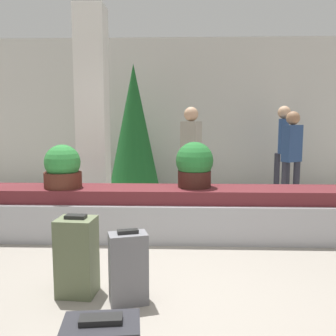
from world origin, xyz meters
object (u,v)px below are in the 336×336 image
suitcase_2 (77,256)px  traveler_1 (292,151)px  traveler_0 (283,142)px  traveler_2 (191,148)px  pillar (93,113)px  suitcase_5 (128,268)px  decorated_tree (134,127)px  potted_plant_1 (194,165)px  potted_plant_0 (63,168)px

suitcase_2 → traveler_1: traveler_1 is taller
traveler_0 → traveler_2: traveler_0 is taller
pillar → traveler_1: size_ratio=1.96×
suitcase_2 → pillar: bearing=104.5°
pillar → traveler_1: 3.36m
suitcase_5 → decorated_tree: decorated_tree is taller
suitcase_5 → traveler_1: (2.30, 3.50, 0.68)m
suitcase_5 → pillar: bearing=91.1°
traveler_1 → decorated_tree: size_ratio=0.64×
potted_plant_1 → traveler_0: bearing=55.4°
suitcase_5 → potted_plant_0: bearing=104.8°
potted_plant_1 → pillar: bearing=143.9°
potted_plant_0 → pillar: bearing=84.6°
pillar → traveler_2: pillar is taller
suitcase_5 → traveler_1: bearing=39.9°
pillar → suitcase_5: pillar is taller
potted_plant_1 → potted_plant_0: bearing=-176.9°
traveler_1 → potted_plant_0: bearing=175.3°
suitcase_2 → traveler_2: 3.46m
traveler_1 → traveler_2: 1.72m
potted_plant_1 → decorated_tree: size_ratio=0.23×
potted_plant_1 → traveler_1: size_ratio=0.35×
pillar → suitcase_5: bearing=-72.1°
traveler_2 → potted_plant_1: bearing=-50.6°
traveler_1 → suitcase_2: bearing=-161.8°
traveler_2 → decorated_tree: (-1.06, 0.89, 0.33)m
decorated_tree → potted_plant_0: bearing=-103.3°
pillar → decorated_tree: bearing=69.8°
pillar → traveler_2: size_ratio=1.88×
pillar → decorated_tree: pillar is taller
traveler_0 → suitcase_5: bearing=163.8°
potted_plant_1 → traveler_0: 3.20m
pillar → potted_plant_1: (1.55, -1.13, -0.68)m
pillar → traveler_0: bearing=24.0°
pillar → decorated_tree: 1.41m
traveler_0 → decorated_tree: 2.91m
suitcase_2 → potted_plant_0: size_ratio=1.28×
potted_plant_1 → traveler_1: 2.39m
pillar → suitcase_2: (0.49, -2.81, -1.26)m
potted_plant_1 → traveler_0: traveler_0 is taller
suitcase_2 → suitcase_5: (0.46, -0.14, -0.04)m
potted_plant_0 → decorated_tree: decorated_tree is taller
suitcase_2 → potted_plant_1: size_ratio=1.21×
suitcase_2 → traveler_2: traveler_2 is taller
traveler_1 → traveler_2: size_ratio=0.96×
traveler_2 → decorated_tree: bearing=179.1°
pillar → decorated_tree: (0.48, 1.30, -0.25)m
traveler_1 → traveler_2: traveler_2 is taller
traveler_1 → decorated_tree: bearing=132.4°
traveler_2 → decorated_tree: decorated_tree is taller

